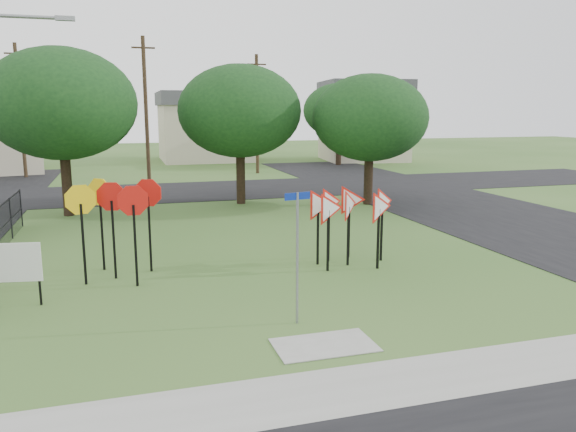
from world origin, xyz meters
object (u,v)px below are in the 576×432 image
object	(u,v)px
street_name_sign	(297,249)
yield_sign_cluster	(348,208)
stop_sign_cluster	(115,207)
info_board	(14,265)

from	to	relation	value
street_name_sign	yield_sign_cluster	size ratio (longest dim) A/B	0.97
stop_sign_cluster	yield_sign_cluster	xyz separation A→B (m)	(6.65, -0.50, -0.26)
stop_sign_cluster	yield_sign_cluster	size ratio (longest dim) A/B	0.91
stop_sign_cluster	info_board	xyz separation A→B (m)	(-2.33, -1.79, -0.96)
street_name_sign	stop_sign_cluster	xyz separation A→B (m)	(-3.74, 4.67, 0.33)
info_board	stop_sign_cluster	bearing A→B (deg)	37.53
street_name_sign	yield_sign_cluster	bearing A→B (deg)	55.02
yield_sign_cluster	info_board	size ratio (longest dim) A/B	1.92
street_name_sign	yield_sign_cluster	world-z (taller)	street_name_sign
street_name_sign	info_board	world-z (taller)	street_name_sign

